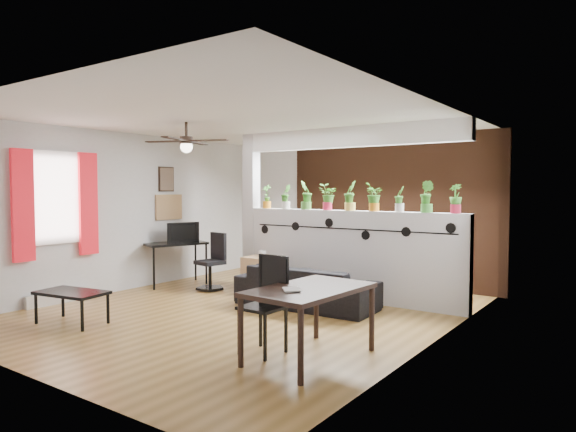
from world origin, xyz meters
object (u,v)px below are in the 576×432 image
Objects in this scene: office_chair at (213,265)px; dining_table at (310,295)px; potted_plant_1 at (286,196)px; potted_plant_7 at (427,196)px; cup at (262,254)px; potted_plant_4 at (350,195)px; potted_plant_6 at (400,198)px; coffee_table at (72,295)px; potted_plant_5 at (374,196)px; folding_chair at (268,295)px; sofa at (306,287)px; computer_desk at (176,247)px; potted_plant_2 at (306,194)px; potted_plant_3 at (327,196)px; potted_plant_8 at (456,198)px; potted_plant_0 at (267,196)px; ceiling_fan at (186,143)px; cube_shelf at (260,275)px.

dining_table is (3.18, -1.98, 0.22)m from office_chair.
potted_plant_1 is 0.90× the size of potted_plant_7.
cup is 3.27m from dining_table.
potted_plant_4 is 0.79m from potted_plant_6.
potted_plant_4 is at bearing 56.39° from coffee_table.
folding_chair is at bearing -87.60° from potted_plant_5.
sofa is 2.82m from computer_desk.
potted_plant_2 is at bearing -59.09° from sofa.
potted_plant_3 is at bearing 117.49° from dining_table.
potted_plant_3 is at bearing -83.13° from sofa.
cup reaches higher than coffee_table.
potted_plant_1 is at bearing 180.00° from potted_plant_8.
potted_plant_5 is 0.79m from potted_plant_7.
potted_plant_0 is 1.02× the size of potted_plant_8.
ceiling_fan is 2.72× the size of potted_plant_7.
potted_plant_1 is 0.79m from potted_plant_3.
sofa is 2.24m from dining_table.
cup is 0.90m from office_chair.
potted_plant_1 is (0.40, 0.00, -0.00)m from potted_plant_0.
potted_plant_0 is 3.16m from potted_plant_8.
office_chair is 0.94× the size of folding_chair.
potted_plant_5 is at bearing -180.00° from potted_plant_7.
potted_plant_3 is 0.93× the size of potted_plant_7.
potted_plant_6 is at bearing 9.70° from cup.
potted_plant_2 is 1.11× the size of potted_plant_3.
potted_plant_8 reaches higher than computer_desk.
potted_plant_1 is 3.58m from coffee_table.
ceiling_fan reaches higher than potted_plant_0.
computer_desk is at bearing -4.63° from sofa.
potted_plant_5 is (1.58, -0.00, 0.01)m from potted_plant_1.
potted_plant_6 is 0.19× the size of sofa.
dining_table is at bearing -62.51° from potted_plant_3.
cube_shelf is (0.14, -0.37, -1.27)m from potted_plant_0.
dining_table is (2.56, -2.63, -0.93)m from potted_plant_0.
cube_shelf is 0.63× the size of office_chair.
potted_plant_1 is at bearing 180.00° from potted_plant_4.
potted_plant_4 is 1.72m from cup.
cup is at bearing -62.57° from potted_plant_0.
potted_plant_1 is 1.58m from potted_plant_5.
sofa is 3.29× the size of cube_shelf.
sofa is at bearing 36.85° from ceiling_fan.
potted_plant_5 is at bearing 14.16° from office_chair.
cup is 1.70m from computer_desk.
potted_plant_2 is 1.24× the size of potted_plant_6.
potted_plant_5 reaches higher than cube_shelf.
cup is 0.10× the size of dining_table.
office_chair is at bearing -160.90° from cup.
ceiling_fan is 2.48m from cube_shelf.
potted_plant_8 is 2.86m from dining_table.
dining_table is at bearing -25.67° from computer_desk.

